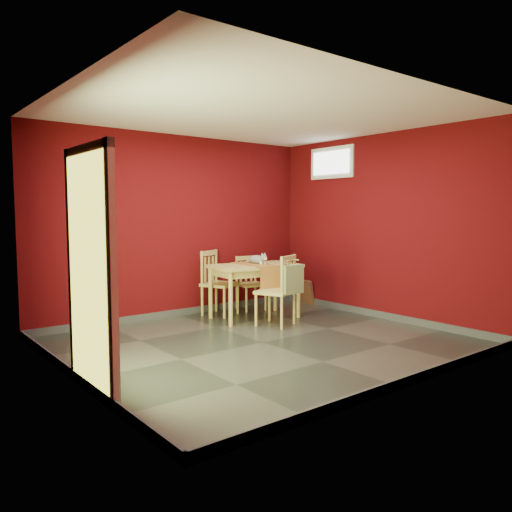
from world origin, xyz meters
TOP-DOWN VIEW (x-y plane):
  - ground at (0.00, 0.00)m, footprint 4.50×4.50m
  - room_shell at (0.00, 0.00)m, footprint 4.50×4.50m
  - doorway at (-2.23, -0.40)m, footprint 0.06×1.01m
  - window at (2.23, 1.00)m, footprint 0.05×0.90m
  - outlet_plate at (1.60, 1.99)m, footprint 0.08×0.02m
  - dining_table at (0.78, 1.15)m, footprint 1.35×0.89m
  - table_runner at (0.78, 1.02)m, footprint 0.46×0.82m
  - chair_far_left at (0.50, 1.71)m, footprint 0.60×0.60m
  - chair_far_right at (1.13, 1.72)m, footprint 0.46×0.46m
  - chair_near at (0.73, 0.56)m, footprint 0.60×0.60m
  - tote_bag at (0.79, 0.34)m, footprint 0.33×0.19m
  - cat at (0.85, 1.19)m, footprint 0.33×0.41m
  - picture_frame at (2.19, 1.57)m, footprint 0.14×0.41m

SIDE VIEW (x-z plane):
  - ground at x=0.00m, z-range 0.00..0.00m
  - room_shell at x=0.00m, z-range -2.20..2.30m
  - picture_frame at x=2.19m, z-range 0.00..0.41m
  - outlet_plate at x=1.60m, z-range 0.24..0.36m
  - chair_far_right at x=1.13m, z-range 0.01..0.87m
  - chair_near at x=0.73m, z-range 0.01..0.99m
  - chair_far_left at x=0.50m, z-range 0.01..0.99m
  - tote_bag at x=0.79m, z-range 0.44..0.90m
  - dining_table at x=0.78m, z-range 0.30..1.10m
  - table_runner at x=0.78m, z-range 0.54..0.93m
  - cat at x=0.85m, z-range 0.80..0.98m
  - doorway at x=-2.23m, z-range 0.06..2.19m
  - window at x=2.23m, z-range 2.10..2.60m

